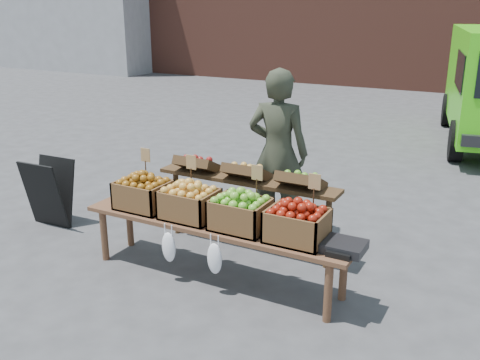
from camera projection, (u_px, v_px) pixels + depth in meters
The scene contains 10 objects.
ground at pixel (160, 255), 5.63m from camera, with size 80.00×80.00×0.00m, color #404042.
vendor at pixel (278, 153), 5.95m from camera, with size 0.69×0.45×1.88m, color #2F3325.
chalkboard_sign at pixel (49, 192), 6.29m from camera, with size 0.54×0.30×0.82m, color black, non-canonical shape.
back_table at pixel (247, 204), 5.62m from camera, with size 2.10×0.44×1.04m, color #3E2A17, non-canonical shape.
display_bench at pixel (215, 251), 5.07m from camera, with size 2.70×0.56×0.57m, color brown, non-canonical shape.
crate_golden_apples at pixel (143, 195), 5.31m from camera, with size 0.50×0.40×0.28m, color #8E5919, non-canonical shape.
crate_russet_pears at pixel (189, 204), 5.07m from camera, with size 0.50×0.40×0.28m, color gold, non-canonical shape.
crate_red_apples at pixel (240, 214), 4.82m from camera, with size 0.50×0.40×0.28m, color #409816, non-canonical shape.
crate_green_apples at pixel (297, 226), 4.57m from camera, with size 0.50×0.40×0.28m, color maroon, non-canonical shape.
weighing_scale at pixel (344, 246), 4.41m from camera, with size 0.34×0.30×0.08m, color black.
Camera 1 is at (3.18, -4.09, 2.50)m, focal length 40.00 mm.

